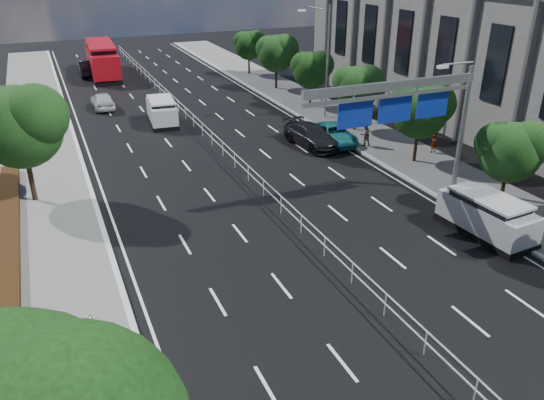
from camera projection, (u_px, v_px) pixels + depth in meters
ground at (409, 341)px, 19.09m from camera, size 160.00×160.00×0.00m
median_fence at (215, 141)px, 37.53m from camera, size 0.05×85.00×1.02m
hedge_near at (5, 347)px, 18.27m from camera, size 1.00×36.00×0.44m
toilet_sign at (78, 363)px, 13.87m from camera, size 1.62×0.18×4.34m
overhead_gantry at (409, 102)px, 27.48m from camera, size 10.24×0.38×7.45m
streetlight_far at (324, 55)px, 42.24m from camera, size 2.78×2.40×9.00m
civic_hall at (491, 38)px, 43.25m from camera, size 14.40×36.00×14.35m
near_tree_back at (21, 122)px, 27.71m from camera, size 4.84×4.51×6.69m
far_tree_c at (512, 149)px, 27.49m from camera, size 3.52×3.28×4.94m
far_tree_d at (421, 108)px, 33.60m from camera, size 3.85×3.59×5.34m
far_tree_e at (358, 85)px, 39.88m from camera, size 3.63×3.38×5.13m
far_tree_f at (312, 68)px, 46.12m from camera, size 3.52×3.28×5.02m
far_tree_g at (277, 51)px, 52.23m from camera, size 3.96×3.69×5.45m
far_tree_h at (249, 44)px, 58.59m from camera, size 3.41×3.18×4.91m
white_minivan at (162, 111)px, 42.75m from camera, size 2.45×4.83×2.02m
red_bus at (102, 58)px, 59.22m from camera, size 3.34×12.02×3.56m
near_car_silver at (103, 101)px, 46.94m from camera, size 1.79×4.26×1.44m
near_car_dark at (87, 68)px, 59.53m from camera, size 1.83×5.21×1.71m
silver_minivan at (487, 216)px, 25.90m from camera, size 2.39×5.02×2.03m
parked_car_teal at (334, 134)px, 38.51m from camera, size 2.70×5.05×1.35m
parked_car_dark at (311, 136)px, 37.91m from camera, size 2.76×5.43×1.51m
pedestrian_a at (434, 142)px, 36.25m from camera, size 0.60×0.43×1.53m
pedestrian_b at (365, 134)px, 37.50m from camera, size 0.82×0.65×1.65m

